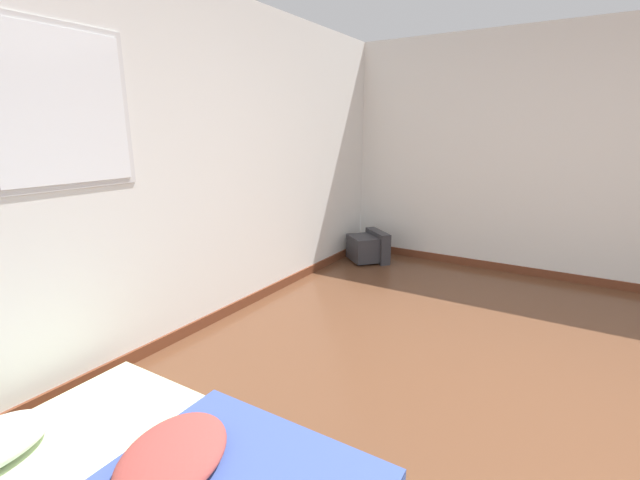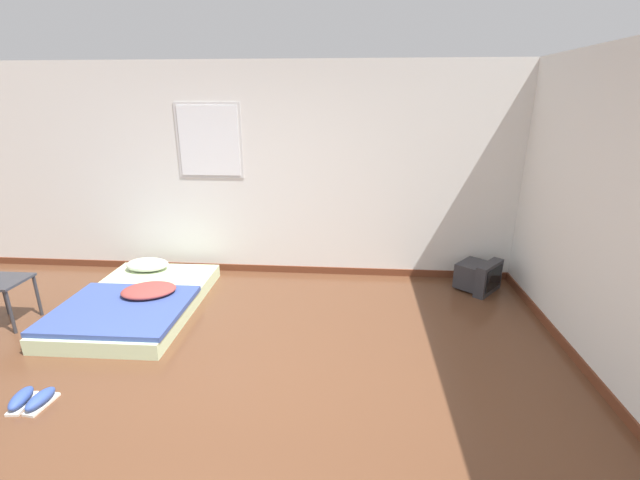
{
  "view_description": "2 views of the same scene",
  "coord_description": "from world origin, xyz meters",
  "px_view_note": "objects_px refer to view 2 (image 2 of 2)",
  "views": [
    {
      "loc": [
        -2.09,
        0.23,
        1.57
      ],
      "look_at": [
        0.6,
        1.9,
        0.75
      ],
      "focal_mm": 24.0,
      "sensor_mm": 36.0,
      "label": 1
    },
    {
      "loc": [
        1.01,
        -2.42,
        2.18
      ],
      "look_at": [
        0.65,
        1.99,
        0.71
      ],
      "focal_mm": 24.0,
      "sensor_mm": 36.0,
      "label": 2
    }
  ],
  "objects_px": {
    "mattress_bed": "(137,300)",
    "sneaker_pair": "(31,399)",
    "crt_tv": "(479,276)",
    "side_stool": "(4,288)"
  },
  "relations": [
    {
      "from": "crt_tv",
      "to": "sneaker_pair",
      "type": "bearing_deg",
      "value": -148.7
    },
    {
      "from": "sneaker_pair",
      "to": "side_stool",
      "type": "bearing_deg",
      "value": 133.4
    },
    {
      "from": "side_stool",
      "to": "crt_tv",
      "type": "bearing_deg",
      "value": 13.68
    },
    {
      "from": "mattress_bed",
      "to": "crt_tv",
      "type": "bearing_deg",
      "value": 12.08
    },
    {
      "from": "sneaker_pair",
      "to": "crt_tv",
      "type": "bearing_deg",
      "value": 31.3
    },
    {
      "from": "mattress_bed",
      "to": "side_stool",
      "type": "relative_size",
      "value": 4.0
    },
    {
      "from": "mattress_bed",
      "to": "sneaker_pair",
      "type": "xyz_separation_m",
      "value": [
        -0.06,
        -1.53,
        -0.06
      ]
    },
    {
      "from": "side_stool",
      "to": "sneaker_pair",
      "type": "xyz_separation_m",
      "value": [
        1.08,
        -1.14,
        -0.34
      ]
    },
    {
      "from": "crt_tv",
      "to": "side_stool",
      "type": "relative_size",
      "value": 1.25
    },
    {
      "from": "sneaker_pair",
      "to": "mattress_bed",
      "type": "bearing_deg",
      "value": 87.77
    }
  ]
}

